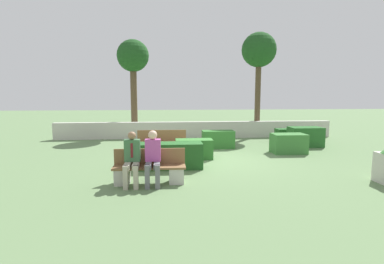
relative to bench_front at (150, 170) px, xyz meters
name	(u,v)px	position (x,y,z in m)	size (l,w,h in m)	color
ground_plane	(210,160)	(1.86, 2.38, -0.32)	(60.00, 60.00, 0.00)	#607F51
perimeter_wall	(196,130)	(1.86, 7.40, 0.09)	(13.74, 0.30, 0.82)	beige
bench_front	(150,170)	(0.00, 0.00, 0.00)	(1.80, 0.49, 0.84)	brown
bench_left_side	(162,144)	(0.24, 3.81, 0.00)	(1.85, 0.48, 0.84)	brown
person_seated_man	(132,156)	(-0.41, -0.14, 0.40)	(0.38, 0.63, 1.31)	#B2A893
person_seated_woman	(153,155)	(0.09, -0.14, 0.41)	(0.38, 0.63, 1.33)	slate
hedge_block_near_left	(171,156)	(0.55, 1.44, 0.06)	(1.88, 0.64, 0.77)	#235623
hedge_block_near_right	(194,149)	(1.36, 2.69, 0.02)	(1.25, 0.60, 0.67)	#33702D
hedge_block_mid_left	(289,143)	(4.97, 3.36, 0.04)	(1.23, 0.76, 0.73)	#3D7A38
hedge_block_mid_right	(218,139)	(2.52, 4.60, 0.04)	(1.29, 0.61, 0.72)	#33702D
hedge_block_far_left	(290,135)	(6.02, 5.77, -0.01)	(1.24, 0.62, 0.62)	#235623
hedge_block_far_right	(305,137)	(6.23, 4.65, 0.09)	(1.33, 0.81, 0.82)	#286028
tree_leftmost	(133,60)	(-1.27, 8.50, 3.61)	(1.63, 1.63, 4.95)	brown
tree_center_left	(259,53)	(5.09, 7.77, 3.94)	(1.74, 1.74, 5.26)	brown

